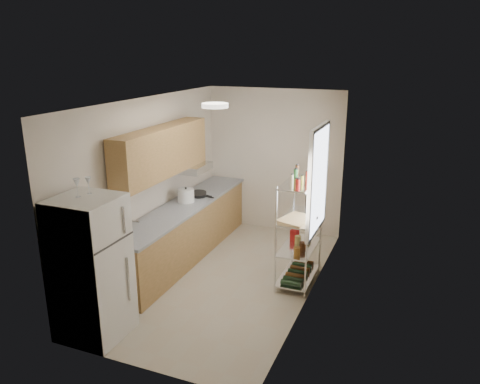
% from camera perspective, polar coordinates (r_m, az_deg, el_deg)
% --- Properties ---
extents(room, '(2.52, 4.42, 2.62)m').
position_cam_1_polar(room, '(6.54, -1.78, -0.32)').
color(room, '#ADA28C').
rests_on(room, ground).
extents(counter_run, '(0.63, 3.51, 0.90)m').
position_cam_1_polar(counter_run, '(7.58, -6.78, -4.73)').
color(counter_run, '#AE7E4A').
rests_on(counter_run, ground).
extents(upper_cabinets, '(0.33, 2.20, 0.72)m').
position_cam_1_polar(upper_cabinets, '(6.97, -9.49, 4.88)').
color(upper_cabinets, '#AE7E4A').
rests_on(upper_cabinets, room).
extents(range_hood, '(0.50, 0.60, 0.12)m').
position_cam_1_polar(range_hood, '(7.72, -5.92, 3.01)').
color(range_hood, '#B7BABC').
rests_on(range_hood, room).
extents(window, '(0.06, 1.00, 1.46)m').
position_cam_1_polar(window, '(6.43, 9.53, 1.45)').
color(window, white).
rests_on(window, room).
extents(bakers_rack, '(0.45, 0.90, 1.73)m').
position_cam_1_polar(bakers_rack, '(6.56, 7.36, -2.18)').
color(bakers_rack, silver).
rests_on(bakers_rack, ground).
extents(ceiling_dome, '(0.34, 0.34, 0.05)m').
position_cam_1_polar(ceiling_dome, '(6.01, -3.06, 10.50)').
color(ceiling_dome, white).
rests_on(ceiling_dome, room).
extents(refrigerator, '(0.70, 0.70, 1.70)m').
position_cam_1_polar(refrigerator, '(5.67, -17.66, -8.87)').
color(refrigerator, silver).
rests_on(refrigerator, ground).
extents(wine_glass_a, '(0.07, 0.07, 0.19)m').
position_cam_1_polar(wine_glass_a, '(5.47, -17.97, 0.77)').
color(wine_glass_a, silver).
rests_on(wine_glass_a, refrigerator).
extents(wine_glass_b, '(0.08, 0.08, 0.21)m').
position_cam_1_polar(wine_glass_b, '(5.38, -19.23, 0.47)').
color(wine_glass_b, silver).
rests_on(wine_glass_b, refrigerator).
extents(rice_cooker, '(0.26, 0.26, 0.21)m').
position_cam_1_polar(rice_cooker, '(7.52, -6.60, -0.42)').
color(rice_cooker, white).
rests_on(rice_cooker, counter_run).
extents(frying_pan_large, '(0.35, 0.35, 0.05)m').
position_cam_1_polar(frying_pan_large, '(7.91, -5.12, -0.13)').
color(frying_pan_large, black).
rests_on(frying_pan_large, counter_run).
extents(frying_pan_small, '(0.26, 0.26, 0.05)m').
position_cam_1_polar(frying_pan_small, '(7.79, -5.00, -0.39)').
color(frying_pan_small, black).
rests_on(frying_pan_small, counter_run).
extents(cutting_board, '(0.50, 0.58, 0.03)m').
position_cam_1_polar(cutting_board, '(6.42, 6.94, -3.36)').
color(cutting_board, tan).
rests_on(cutting_board, bakers_rack).
extents(espresso_machine, '(0.19, 0.24, 0.25)m').
position_cam_1_polar(espresso_machine, '(6.83, 8.93, -1.21)').
color(espresso_machine, black).
rests_on(espresso_machine, bakers_rack).
extents(storage_bag, '(0.11, 0.14, 0.15)m').
position_cam_1_polar(storage_bag, '(6.96, 6.68, -5.13)').
color(storage_bag, '#AA1715').
rests_on(storage_bag, bakers_rack).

